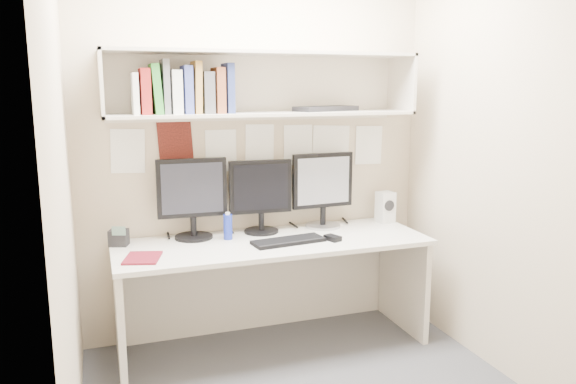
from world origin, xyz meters
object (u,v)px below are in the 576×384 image
object	(u,v)px
keyboard	(288,241)
desk_phone	(119,237)
monitor_right	(323,188)
speaker	(385,207)
maroon_notebook	(143,258)
monitor_center	(261,194)
desk	(273,294)
monitor_left	(192,196)

from	to	relation	value
keyboard	desk_phone	world-z (taller)	desk_phone
monitor_right	speaker	size ratio (longest dim) A/B	2.33
speaker	maroon_notebook	bearing A→B (deg)	-174.05
monitor_center	desk_phone	distance (m)	0.95
desk	monitor_left	xyz separation A→B (m)	(-0.47, 0.22, 0.64)
speaker	desk_phone	bearing A→B (deg)	175.20
desk	maroon_notebook	size ratio (longest dim) A/B	8.52
monitor_right	speaker	bearing A→B (deg)	-6.29
monitor_center	monitor_right	bearing A→B (deg)	3.74
keyboard	desk_phone	xyz separation A→B (m)	(-1.02, 0.29, 0.04)
desk	monitor_left	distance (m)	0.83
monitor_right	keyboard	xyz separation A→B (m)	(-0.36, -0.31, -0.27)
keyboard	desk_phone	size ratio (longest dim) A/B	3.45
desk_phone	monitor_left	bearing A→B (deg)	22.41
monitor_left	desk_phone	world-z (taller)	monitor_left
desk	monitor_left	world-z (taller)	monitor_left
monitor_left	desk_phone	bearing A→B (deg)	-174.83
keyboard	monitor_right	bearing A→B (deg)	33.72
desk	monitor_right	distance (m)	0.81
desk_phone	speaker	bearing A→B (deg)	19.25
monitor_center	maroon_notebook	xyz separation A→B (m)	(-0.81, -0.36, -0.26)
keyboard	maroon_notebook	size ratio (longest dim) A/B	1.97
monitor_center	maroon_notebook	world-z (taller)	monitor_center
monitor_center	keyboard	distance (m)	0.41
desk	maroon_notebook	world-z (taller)	maroon_notebook
desk	speaker	distance (m)	1.05
desk_phone	monitor_right	bearing A→B (deg)	20.27
monitor_right	speaker	xyz separation A→B (m)	(0.48, -0.02, -0.17)
speaker	desk_phone	xyz separation A→B (m)	(-1.86, -0.00, -0.06)
maroon_notebook	desk_phone	xyz separation A→B (m)	(-0.11, 0.33, 0.05)
desk	keyboard	distance (m)	0.39
desk	speaker	xyz separation A→B (m)	(0.92, 0.20, 0.48)
desk	maroon_notebook	bearing A→B (deg)	-170.45
monitor_right	keyboard	bearing A→B (deg)	-142.58
monitor_left	maroon_notebook	bearing A→B (deg)	-132.78
desk_phone	desk	bearing A→B (deg)	7.59
monitor_left	maroon_notebook	distance (m)	0.57
monitor_right	maroon_notebook	size ratio (longest dim) A/B	2.21
monitor_left	speaker	size ratio (longest dim) A/B	2.34
maroon_notebook	desk	bearing A→B (deg)	25.70
monitor_left	keyboard	world-z (taller)	monitor_left
desk	desk_phone	distance (m)	1.05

